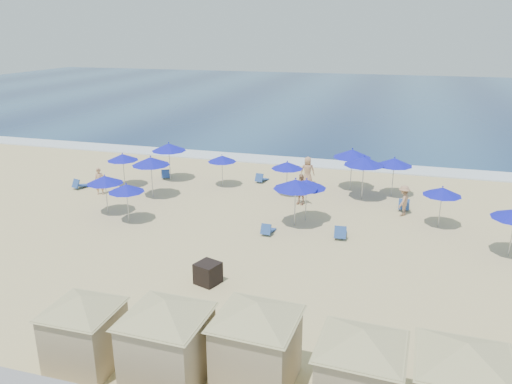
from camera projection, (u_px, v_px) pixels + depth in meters
ground at (265, 246)px, 23.45m from camera, size 160.00×160.00×0.00m
ocean at (364, 97)px, 73.55m from camera, size 160.00×80.00×0.06m
surf_line at (320, 163)px, 37.56m from camera, size 160.00×2.50×0.08m
trash_bin at (208, 273)px, 19.88m from camera, size 1.10×1.10×0.87m
cabana_0 at (83, 321)px, 14.71m from camera, size 4.14×4.14×2.60m
cabana_1 at (166, 330)px, 13.98m from camera, size 4.62×4.62×2.90m
cabana_2 at (257, 333)px, 13.88m from camera, size 4.60×4.60×2.89m
cabana_3 at (361, 361)px, 12.76m from camera, size 4.49×4.49×2.82m
cabana_4 at (462, 378)px, 12.07m from camera, size 4.65×4.65×2.92m
umbrella_0 at (123, 157)px, 31.68m from camera, size 1.96×1.96×2.23m
umbrella_1 at (151, 161)px, 29.56m from camera, size 2.26×2.26×2.57m
umbrella_2 at (169, 147)px, 32.94m from camera, size 2.29×2.29×2.60m
umbrella_3 at (105, 180)px, 26.96m from camera, size 1.96×1.96×2.23m
umbrella_4 at (222, 159)px, 31.79m from camera, size 1.84×1.84×2.10m
umbrella_5 at (287, 165)px, 29.98m from camera, size 1.91×1.91×2.18m
umbrella_6 at (307, 184)px, 25.85m from camera, size 2.08×2.08×2.36m
umbrella_7 at (352, 153)px, 30.95m from camera, size 2.36×2.36×2.69m
umbrella_8 at (295, 184)px, 25.14m from camera, size 2.28×2.28×2.59m
umbrella_9 at (394, 162)px, 29.78m from camera, size 2.16×2.16×2.46m
umbrella_10 at (442, 191)px, 25.11m from camera, size 1.93×1.93×2.20m
umbrella_12 at (364, 161)px, 29.13m from camera, size 2.38×2.38×2.71m
umbrella_13 at (126, 188)px, 25.81m from camera, size 1.88×1.88×2.13m
beach_chair_0 at (80, 185)px, 31.81m from camera, size 0.91×1.33×0.67m
beach_chair_1 at (166, 175)px, 33.99m from camera, size 0.99×1.32×0.67m
beach_chair_2 at (261, 179)px, 33.12m from camera, size 0.73×1.25×0.65m
beach_chair_3 at (268, 230)px, 24.73m from camera, size 0.56×1.16×0.62m
beach_chair_4 at (340, 233)px, 24.29m from camera, size 0.66×1.32×0.71m
beach_chair_5 at (404, 205)px, 28.08m from camera, size 0.59×1.31×0.72m
beachgoer_0 at (100, 181)px, 30.45m from camera, size 0.72×0.62×1.67m
beachgoer_1 at (301, 189)px, 28.73m from camera, size 1.14×0.69×1.82m
beachgoer_2 at (404, 200)px, 27.04m from camera, size 0.92×1.22×1.68m
beachgoer_3 at (308, 171)px, 32.33m from camera, size 0.98×0.71×1.86m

